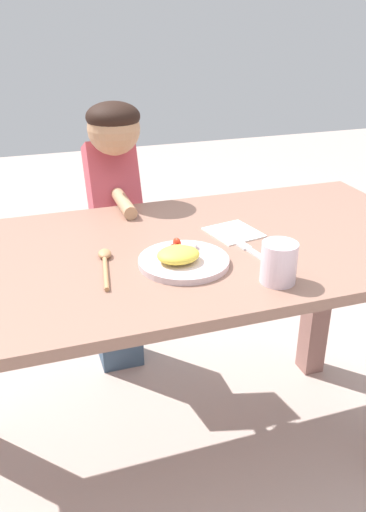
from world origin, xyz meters
TOP-DOWN VIEW (x-y plane):
  - ground_plane at (0.00, 0.00)m, footprint 8.00×8.00m
  - dining_table at (0.00, 0.00)m, footprint 1.47×0.72m
  - plate at (-0.02, -0.10)m, footprint 0.22×0.22m
  - fork at (0.17, -0.09)m, footprint 0.05×0.20m
  - spoon at (-0.20, -0.04)m, footprint 0.05×0.21m
  - drinking_cup at (0.16, -0.25)m, footprint 0.08×0.08m
  - person at (-0.07, 0.49)m, footprint 0.17×0.39m
  - napkin at (0.18, 0.04)m, footprint 0.15×0.16m

SIDE VIEW (x-z plane):
  - ground_plane at x=0.00m, z-range 0.00..0.00m
  - dining_table at x=0.00m, z-range 0.22..0.94m
  - person at x=-0.07m, z-range 0.06..1.10m
  - napkin at x=0.18m, z-range 0.73..0.73m
  - fork at x=0.17m, z-range 0.73..0.74m
  - spoon at x=-0.20m, z-range 0.73..0.75m
  - plate at x=-0.02m, z-range 0.72..0.77m
  - drinking_cup at x=0.16m, z-range 0.73..0.83m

